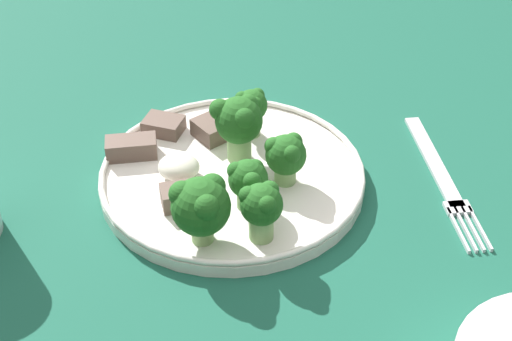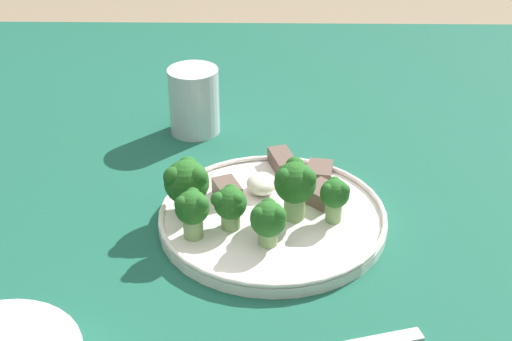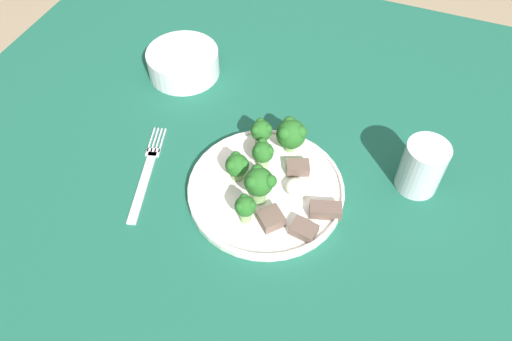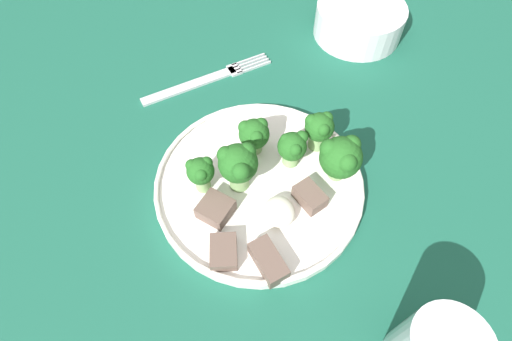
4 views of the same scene
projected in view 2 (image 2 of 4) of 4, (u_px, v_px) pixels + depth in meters
The scene contains 14 objects.
table at pixel (234, 270), 0.86m from camera, with size 1.33×1.16×0.72m.
dinner_plate at pixel (273, 218), 0.80m from camera, with size 0.26×0.26×0.02m.
drinking_glass at pixel (194, 104), 0.98m from camera, with size 0.07×0.07×0.09m.
broccoli_floret_near_rim_left at pixel (268, 219), 0.74m from camera, with size 0.04×0.04×0.05m.
broccoli_floret_center_left at pixel (192, 209), 0.74m from camera, with size 0.04×0.04×0.06m.
broccoli_floret_back_left at pixel (335, 195), 0.77m from camera, with size 0.03×0.03×0.05m.
broccoli_floret_front_left at pixel (295, 184), 0.77m from camera, with size 0.05×0.05×0.07m.
broccoli_floret_center_back at pixel (227, 204), 0.76m from camera, with size 0.04×0.04×0.05m.
broccoli_floret_mid_cluster at pixel (187, 181), 0.79m from camera, with size 0.05×0.05×0.06m.
meat_slice_front_slice at pixel (227, 190), 0.82m from camera, with size 0.04×0.04×0.02m.
meat_slice_middle_slice at pixel (283, 162), 0.88m from camera, with size 0.05×0.04×0.02m.
meat_slice_rear_slice at pixel (323, 194), 0.82m from camera, with size 0.05×0.05×0.02m.
meat_slice_edge_slice at pixel (320, 172), 0.86m from camera, with size 0.04×0.03×0.02m.
sauce_dollop at pixel (262, 184), 0.83m from camera, with size 0.04×0.04×0.02m.
Camera 2 is at (-0.67, -0.04, 1.18)m, focal length 50.00 mm.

